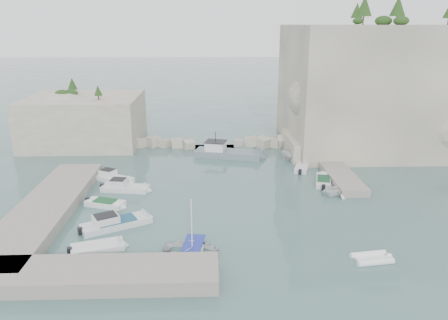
{
  "coord_description": "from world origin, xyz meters",
  "views": [
    {
      "loc": [
        -1.48,
        -39.19,
        17.18
      ],
      "look_at": [
        0.0,
        6.0,
        3.0
      ],
      "focal_mm": 35.0,
      "sensor_mm": 36.0,
      "label": 1
    }
  ],
  "objects_px": {
    "motorboat_c": "(106,206)",
    "tender_east_b": "(323,183)",
    "motorboat_a": "(114,181)",
    "motorboat_d": "(117,226)",
    "motorboat_e": "(98,251)",
    "tender_east_c": "(302,169)",
    "inflatable_dinghy": "(372,260)",
    "rowboat": "(192,252)",
    "tender_east_d": "(298,161)",
    "work_boat": "(228,157)",
    "motorboat_b": "(126,191)",
    "tender_east_a": "(334,195)"
  },
  "relations": [
    {
      "from": "motorboat_c",
      "to": "tender_east_b",
      "type": "height_order",
      "value": "same"
    },
    {
      "from": "motorboat_a",
      "to": "motorboat_d",
      "type": "xyz_separation_m",
      "value": [
        2.73,
        -11.77,
        0.0
      ]
    },
    {
      "from": "motorboat_e",
      "to": "tender_east_c",
      "type": "height_order",
      "value": "same"
    },
    {
      "from": "motorboat_e",
      "to": "inflatable_dinghy",
      "type": "height_order",
      "value": "motorboat_e"
    },
    {
      "from": "motorboat_c",
      "to": "rowboat",
      "type": "xyz_separation_m",
      "value": [
        8.88,
        -9.41,
        0.0
      ]
    },
    {
      "from": "tender_east_c",
      "to": "tender_east_d",
      "type": "distance_m",
      "value": 3.23
    },
    {
      "from": "inflatable_dinghy",
      "to": "work_boat",
      "type": "distance_m",
      "value": 28.94
    },
    {
      "from": "tender_east_b",
      "to": "work_boat",
      "type": "bearing_deg",
      "value": 58.32
    },
    {
      "from": "motorboat_c",
      "to": "tender_east_c",
      "type": "height_order",
      "value": "same"
    },
    {
      "from": "motorboat_a",
      "to": "motorboat_b",
      "type": "distance_m",
      "value": 3.62
    },
    {
      "from": "tender_east_a",
      "to": "tender_east_c",
      "type": "height_order",
      "value": "tender_east_a"
    },
    {
      "from": "tender_east_c",
      "to": "tender_east_d",
      "type": "bearing_deg",
      "value": 13.29
    },
    {
      "from": "tender_east_a",
      "to": "work_boat",
      "type": "relative_size",
      "value": 0.33
    },
    {
      "from": "motorboat_c",
      "to": "motorboat_e",
      "type": "xyz_separation_m",
      "value": [
        1.41,
        -8.91,
        0.0
      ]
    },
    {
      "from": "work_boat",
      "to": "tender_east_d",
      "type": "bearing_deg",
      "value": 0.74
    },
    {
      "from": "rowboat",
      "to": "tender_east_c",
      "type": "height_order",
      "value": "rowboat"
    },
    {
      "from": "rowboat",
      "to": "motorboat_c",
      "type": "bearing_deg",
      "value": 51.37
    },
    {
      "from": "motorboat_e",
      "to": "inflatable_dinghy",
      "type": "bearing_deg",
      "value": -23.34
    },
    {
      "from": "motorboat_c",
      "to": "inflatable_dinghy",
      "type": "xyz_separation_m",
      "value": [
        22.54,
        -11.05,
        0.0
      ]
    },
    {
      "from": "motorboat_b",
      "to": "motorboat_c",
      "type": "height_order",
      "value": "motorboat_b"
    },
    {
      "from": "tender_east_d",
      "to": "tender_east_c",
      "type": "bearing_deg",
      "value": -170.22
    },
    {
      "from": "motorboat_d",
      "to": "tender_east_d",
      "type": "xyz_separation_m",
      "value": [
        19.86,
        18.52,
        0.0
      ]
    },
    {
      "from": "rowboat",
      "to": "work_boat",
      "type": "bearing_deg",
      "value": -0.73
    },
    {
      "from": "motorboat_d",
      "to": "tender_east_c",
      "type": "relative_size",
      "value": 1.46
    },
    {
      "from": "inflatable_dinghy",
      "to": "motorboat_a",
      "type": "bearing_deg",
      "value": 133.7
    },
    {
      "from": "motorboat_c",
      "to": "tender_east_b",
      "type": "xyz_separation_m",
      "value": [
        23.06,
        5.63,
        0.0
      ]
    },
    {
      "from": "tender_east_a",
      "to": "tender_east_b",
      "type": "height_order",
      "value": "tender_east_a"
    },
    {
      "from": "motorboat_d",
      "to": "work_boat",
      "type": "height_order",
      "value": "work_boat"
    },
    {
      "from": "rowboat",
      "to": "tender_east_a",
      "type": "distance_m",
      "value": 18.48
    },
    {
      "from": "motorboat_e",
      "to": "tender_east_a",
      "type": "xyz_separation_m",
      "value": [
        21.93,
        11.01,
        0.0
      ]
    },
    {
      "from": "inflatable_dinghy",
      "to": "tender_east_c",
      "type": "height_order",
      "value": "tender_east_c"
    },
    {
      "from": "tender_east_d",
      "to": "rowboat",
      "type": "bearing_deg",
      "value": 164.66
    },
    {
      "from": "motorboat_d",
      "to": "tender_east_a",
      "type": "distance_m",
      "value": 22.34
    },
    {
      "from": "motorboat_c",
      "to": "inflatable_dinghy",
      "type": "relative_size",
      "value": 1.35
    },
    {
      "from": "motorboat_b",
      "to": "rowboat",
      "type": "distance_m",
      "value": 15.55
    },
    {
      "from": "inflatable_dinghy",
      "to": "motorboat_b",
      "type": "bearing_deg",
      "value": 136.39
    },
    {
      "from": "tender_east_a",
      "to": "inflatable_dinghy",
      "type": "bearing_deg",
      "value": 153.41
    },
    {
      "from": "tender_east_a",
      "to": "tender_east_d",
      "type": "bearing_deg",
      "value": -16.15
    },
    {
      "from": "motorboat_e",
      "to": "rowboat",
      "type": "bearing_deg",
      "value": -21.38
    },
    {
      "from": "motorboat_c",
      "to": "motorboat_a",
      "type": "bearing_deg",
      "value": 114.55
    },
    {
      "from": "motorboat_c",
      "to": "tender_east_d",
      "type": "xyz_separation_m",
      "value": [
        21.88,
        13.94,
        0.0
      ]
    },
    {
      "from": "inflatable_dinghy",
      "to": "rowboat",
      "type": "bearing_deg",
      "value": 164.95
    },
    {
      "from": "work_boat",
      "to": "tender_east_b",
      "type": "bearing_deg",
      "value": -31.19
    },
    {
      "from": "motorboat_a",
      "to": "motorboat_c",
      "type": "distance_m",
      "value": 7.22
    },
    {
      "from": "motorboat_b",
      "to": "motorboat_e",
      "type": "relative_size",
      "value": 1.24
    },
    {
      "from": "motorboat_a",
      "to": "tender_east_d",
      "type": "bearing_deg",
      "value": 44.05
    },
    {
      "from": "tender_east_b",
      "to": "tender_east_c",
      "type": "relative_size",
      "value": 1.02
    },
    {
      "from": "inflatable_dinghy",
      "to": "motorboat_e",
      "type": "bearing_deg",
      "value": 166.02
    },
    {
      "from": "tender_east_d",
      "to": "work_boat",
      "type": "height_order",
      "value": "work_boat"
    },
    {
      "from": "work_boat",
      "to": "motorboat_d",
      "type": "bearing_deg",
      "value": -102.71
    }
  ]
}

